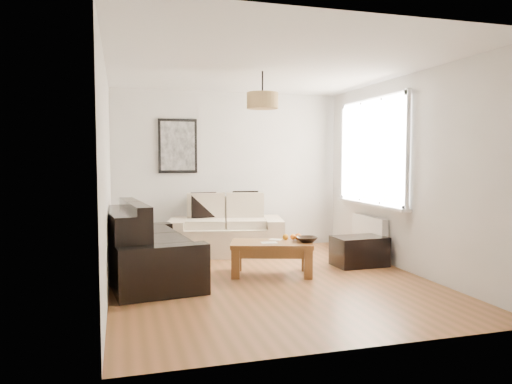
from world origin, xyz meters
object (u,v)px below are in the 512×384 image
object	(u,v)px
loveseat_cream	(226,226)
ottoman	(359,251)
sofa_leather	(148,244)
coffee_table	(272,258)

from	to	relation	value
loveseat_cream	ottoman	xyz separation A→B (m)	(1.61, -1.37, -0.23)
sofa_leather	ottoman	xyz separation A→B (m)	(2.88, -0.07, -0.23)
loveseat_cream	coffee_table	distance (m)	1.57
sofa_leather	loveseat_cream	bearing A→B (deg)	-51.44
coffee_table	ottoman	distance (m)	1.35
sofa_leather	ottoman	bearing A→B (deg)	-98.57
loveseat_cream	sofa_leather	xyz separation A→B (m)	(-1.27, -1.30, -0.00)
sofa_leather	coffee_table	size ratio (longest dim) A/B	1.94
loveseat_cream	coffee_table	xyz separation A→B (m)	(0.27, -1.53, -0.22)
loveseat_cream	sofa_leather	world-z (taller)	loveseat_cream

